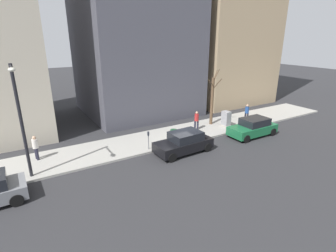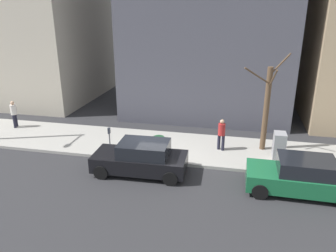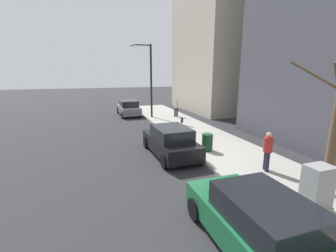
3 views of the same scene
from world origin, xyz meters
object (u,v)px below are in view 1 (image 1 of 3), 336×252
object	(u,v)px
trash_bin	(174,135)
pedestrian_far_corner	(35,146)
parked_car_black	(184,143)
office_block_center	(135,43)
parking_meter	(148,138)
pedestrian_near_meter	(247,112)
utility_box	(226,119)
pedestrian_midblock	(197,119)
parked_car_green	(253,127)
streetlamp	(20,114)
bare_tree	(212,99)

from	to	relation	value
trash_bin	pedestrian_far_corner	bearing A→B (deg)	78.90
parked_car_black	office_block_center	size ratio (longest dim) A/B	0.29
parked_car_black	parking_meter	size ratio (longest dim) A/B	3.15
pedestrian_far_corner	pedestrian_near_meter	bearing A→B (deg)	-107.50
parking_meter	pedestrian_near_meter	distance (m)	11.11
parked_car_black	parking_meter	xyz separation A→B (m)	(1.48, 2.09, 0.24)
utility_box	pedestrian_midblock	distance (m)	2.88
parked_car_green	office_block_center	size ratio (longest dim) A/B	0.29
parked_car_black	parking_meter	bearing A→B (deg)	52.74
pedestrian_midblock	streetlamp	bearing A→B (deg)	32.02
parked_car_black	pedestrian_far_corner	xyz separation A→B (m)	(3.81, 9.23, 0.35)
parking_meter	streetlamp	bearing A→B (deg)	91.25
parked_car_black	trash_bin	xyz separation A→B (m)	(1.93, -0.35, -0.14)
pedestrian_midblock	pedestrian_far_corner	distance (m)	12.65
parked_car_black	parking_meter	distance (m)	2.58
trash_bin	utility_box	bearing A→B (deg)	-86.07
pedestrian_near_meter	pedestrian_midblock	bearing A→B (deg)	72.02
parking_meter	bare_tree	xyz separation A→B (m)	(2.14, -7.63, 1.52)
pedestrian_near_meter	streetlamp	bearing A→B (deg)	81.30
parking_meter	trash_bin	world-z (taller)	parking_meter
parked_car_black	streetlamp	size ratio (longest dim) A/B	0.66
parked_car_black	pedestrian_midblock	world-z (taller)	pedestrian_midblock
utility_box	pedestrian_midblock	xyz separation A→B (m)	(0.72, 2.78, 0.24)
office_block_center	trash_bin	bearing A→B (deg)	171.52
parked_car_green	parking_meter	size ratio (longest dim) A/B	3.12
utility_box	streetlamp	distance (m)	16.30
parked_car_green	bare_tree	bearing A→B (deg)	18.69
parking_meter	pedestrian_midblock	size ratio (longest dim) A/B	0.81
bare_tree	office_block_center	distance (m)	10.31
parking_meter	utility_box	distance (m)	8.31
parked_car_green	utility_box	distance (m)	2.65
bare_tree	parked_car_black	bearing A→B (deg)	123.20
streetlamp	bare_tree	size ratio (longest dim) A/B	1.31
parked_car_green	parking_meter	world-z (taller)	parked_car_green
pedestrian_near_meter	office_block_center	bearing A→B (deg)	24.56
pedestrian_near_meter	parked_car_green	bearing A→B (deg)	129.36
parking_meter	utility_box	world-z (taller)	utility_box
parked_car_green	pedestrian_midblock	xyz separation A→B (m)	(3.29, 3.41, 0.35)
parked_car_green	trash_bin	world-z (taller)	parked_car_green
parked_car_green	pedestrian_near_meter	xyz separation A→B (m)	(2.74, -2.16, 0.35)
bare_tree	pedestrian_near_meter	bearing A→B (deg)	-107.96
pedestrian_midblock	pedestrian_far_corner	bearing A→B (deg)	21.07
parked_car_black	utility_box	world-z (taller)	utility_box
utility_box	pedestrian_near_meter	world-z (taller)	pedestrian_near_meter
utility_box	bare_tree	world-z (taller)	bare_tree
parking_meter	streetlamp	xyz separation A→B (m)	(-0.17, 7.69, 3.04)
parked_car_green	utility_box	size ratio (longest dim) A/B	2.95
parked_car_black	trash_bin	distance (m)	1.97
parked_car_black	office_block_center	bearing A→B (deg)	-10.72
streetlamp	parked_car_green	bearing A→B (deg)	-95.34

